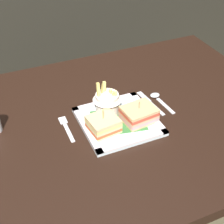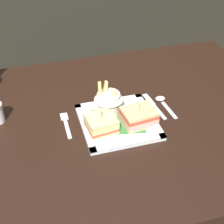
% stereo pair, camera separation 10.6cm
% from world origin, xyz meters
% --- Properties ---
extents(dining_table, '(1.29, 0.87, 0.77)m').
position_xyz_m(dining_table, '(0.00, 0.00, 0.67)').
color(dining_table, black).
rests_on(dining_table, ground_plane).
extents(square_plate, '(0.24, 0.24, 0.02)m').
position_xyz_m(square_plate, '(0.03, -0.03, 0.77)').
color(square_plate, white).
rests_on(square_plate, dining_table).
extents(sandwich_half_left, '(0.10, 0.09, 0.08)m').
position_xyz_m(sandwich_half_left, '(-0.03, -0.05, 0.80)').
color(sandwich_half_left, '#DEB980').
rests_on(sandwich_half_left, square_plate).
extents(sandwich_half_right, '(0.11, 0.10, 0.08)m').
position_xyz_m(sandwich_half_right, '(0.09, -0.05, 0.80)').
color(sandwich_half_right, tan).
rests_on(sandwich_half_right, square_plate).
extents(fries_cup, '(0.09, 0.09, 0.12)m').
position_xyz_m(fries_cup, '(0.02, 0.03, 0.83)').
color(fries_cup, silver).
rests_on(fries_cup, square_plate).
extents(fork, '(0.02, 0.13, 0.00)m').
position_xyz_m(fork, '(-0.13, 0.02, 0.77)').
color(fork, silver).
rests_on(fork, dining_table).
extents(knife, '(0.03, 0.16, 0.00)m').
position_xyz_m(knife, '(0.18, 0.03, 0.77)').
color(knife, silver).
rests_on(knife, dining_table).
extents(spoon, '(0.03, 0.13, 0.01)m').
position_xyz_m(spoon, '(0.22, 0.04, 0.77)').
color(spoon, silver).
rests_on(spoon, dining_table).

